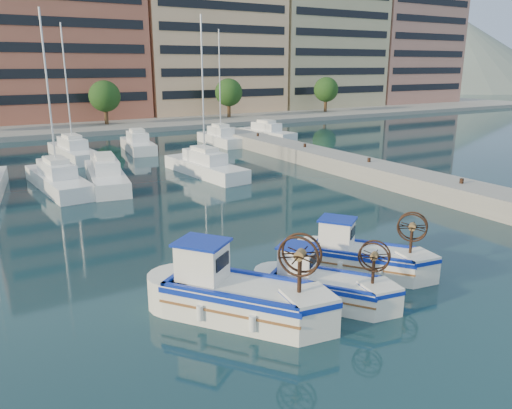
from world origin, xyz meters
TOP-DOWN VIEW (x-y plane):
  - ground at (0.00, 0.00)m, footprint 300.00×300.00m
  - quay at (13.00, 8.00)m, footprint 3.00×60.00m
  - waterfront at (9.23, 65.04)m, footprint 180.00×40.00m
  - hill_east at (140.00, 110.00)m, footprint 160.00×160.00m
  - yacht_marina at (-3.27, 27.78)m, footprint 37.79×22.47m
  - fishing_boat_a at (-5.49, 0.33)m, footprint 4.60×5.11m
  - fishing_boat_b at (-2.35, -0.25)m, footprint 3.59×4.07m
  - fishing_boat_c at (0.60, 1.04)m, footprint 3.93×4.38m

SIDE VIEW (x-z plane):
  - ground at x=0.00m, z-range 0.00..0.00m
  - hill_east at x=140.00m, z-range -25.00..25.00m
  - yacht_marina at x=-3.27m, z-range -5.22..6.28m
  - quay at x=13.00m, z-range 0.00..1.20m
  - fishing_boat_b at x=-2.35m, z-range -0.56..1.95m
  - fishing_boat_c at x=0.60m, z-range -0.61..2.11m
  - fishing_boat_a at x=-5.49m, z-range -0.71..2.46m
  - waterfront at x=9.23m, z-range -1.70..23.90m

